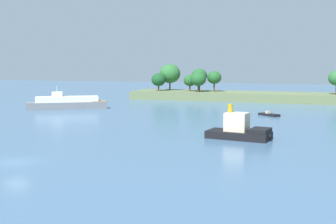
% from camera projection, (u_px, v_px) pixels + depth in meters
% --- Properties ---
extents(ground_plane, '(400.00, 400.00, 0.00)m').
position_uv_depth(ground_plane, '(16.00, 162.00, 45.16)').
color(ground_plane, '#476B8E').
extents(treeline_island, '(65.55, 14.72, 10.51)m').
position_uv_depth(treeline_island, '(242.00, 90.00, 123.84)').
color(treeline_island, '#66754C').
rests_on(treeline_island, ground).
extents(small_motorboat, '(4.68, 4.27, 0.93)m').
position_uv_depth(small_motorboat, '(269.00, 114.00, 86.40)').
color(small_motorboat, black).
rests_on(small_motorboat, ground).
extents(tugboat, '(9.18, 5.09, 4.85)m').
position_uv_depth(tugboat, '(240.00, 130.00, 59.37)').
color(tugboat, black).
rests_on(tugboat, ground).
extents(white_riverboat, '(17.35, 12.89, 5.48)m').
position_uv_depth(white_riverboat, '(67.00, 103.00, 99.16)').
color(white_riverboat, slate).
rests_on(white_riverboat, ground).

